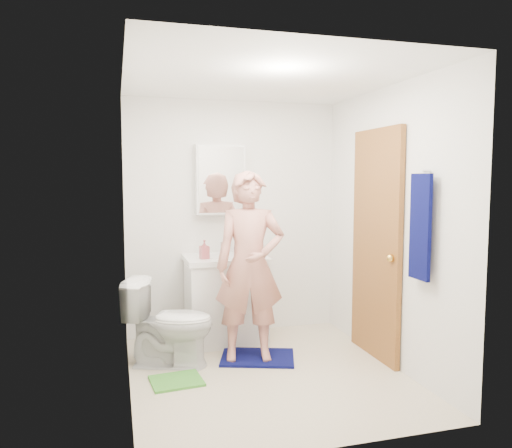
% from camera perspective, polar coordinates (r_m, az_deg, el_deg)
% --- Properties ---
extents(floor, '(2.20, 2.40, 0.02)m').
position_cam_1_polar(floor, '(4.32, 1.25, -16.85)').
color(floor, beige).
rests_on(floor, ground).
extents(ceiling, '(2.20, 2.40, 0.02)m').
position_cam_1_polar(ceiling, '(4.08, 1.33, 16.51)').
color(ceiling, white).
rests_on(ceiling, ground).
extents(wall_back, '(2.20, 0.02, 2.40)m').
position_cam_1_polar(wall_back, '(5.18, -2.61, 0.68)').
color(wall_back, silver).
rests_on(wall_back, ground).
extents(wall_front, '(2.20, 0.02, 2.40)m').
position_cam_1_polar(wall_front, '(2.89, 8.31, -3.06)').
color(wall_front, silver).
rests_on(wall_front, ground).
extents(wall_left, '(0.02, 2.40, 2.40)m').
position_cam_1_polar(wall_left, '(3.85, -14.73, -1.10)').
color(wall_left, silver).
rests_on(wall_left, ground).
extents(wall_right, '(0.02, 2.40, 2.40)m').
position_cam_1_polar(wall_right, '(4.47, 15.03, -0.24)').
color(wall_right, silver).
rests_on(wall_right, ground).
extents(vanity_cabinet, '(0.75, 0.55, 0.80)m').
position_cam_1_polar(vanity_cabinet, '(5.00, -3.50, -8.81)').
color(vanity_cabinet, white).
rests_on(vanity_cabinet, floor).
extents(countertop, '(0.79, 0.59, 0.05)m').
position_cam_1_polar(countertop, '(4.91, -3.52, -3.99)').
color(countertop, white).
rests_on(countertop, vanity_cabinet).
extents(sink_basin, '(0.40, 0.40, 0.03)m').
position_cam_1_polar(sink_basin, '(4.91, -3.53, -3.82)').
color(sink_basin, white).
rests_on(sink_basin, countertop).
extents(faucet, '(0.03, 0.03, 0.12)m').
position_cam_1_polar(faucet, '(5.07, -3.96, -2.73)').
color(faucet, silver).
rests_on(faucet, countertop).
extents(medicine_cabinet, '(0.50, 0.12, 0.70)m').
position_cam_1_polar(medicine_cabinet, '(5.07, -4.11, 5.09)').
color(medicine_cabinet, white).
rests_on(medicine_cabinet, wall_back).
extents(mirror_panel, '(0.46, 0.01, 0.66)m').
position_cam_1_polar(mirror_panel, '(5.01, -3.97, 5.09)').
color(mirror_panel, white).
rests_on(mirror_panel, wall_back).
extents(door, '(0.05, 0.80, 2.05)m').
position_cam_1_polar(door, '(4.60, 13.54, -2.25)').
color(door, '#9D622B').
rests_on(door, ground).
extents(door_knob, '(0.07, 0.07, 0.07)m').
position_cam_1_polar(door_knob, '(4.31, 15.13, -3.79)').
color(door_knob, gold).
rests_on(door_knob, door).
extents(towel, '(0.03, 0.24, 0.80)m').
position_cam_1_polar(towel, '(3.94, 18.27, -0.31)').
color(towel, '#070A48').
rests_on(towel, wall_right).
extents(towel_hook, '(0.06, 0.02, 0.02)m').
position_cam_1_polar(towel_hook, '(3.95, 18.93, 5.78)').
color(towel_hook, silver).
rests_on(towel_hook, wall_right).
extents(toilet, '(0.84, 0.64, 0.75)m').
position_cam_1_polar(toilet, '(4.44, -9.83, -11.01)').
color(toilet, white).
rests_on(toilet, floor).
extents(bath_mat, '(0.76, 0.64, 0.02)m').
position_cam_1_polar(bath_mat, '(4.63, 0.18, -15.01)').
color(bath_mat, '#070A48').
rests_on(bath_mat, floor).
extents(green_rug, '(0.43, 0.37, 0.02)m').
position_cam_1_polar(green_rug, '(4.20, -9.08, -17.28)').
color(green_rug, green).
rests_on(green_rug, floor).
extents(soap_dispenser, '(0.09, 0.10, 0.18)m').
position_cam_1_polar(soap_dispenser, '(4.77, -5.93, -2.90)').
color(soap_dispenser, '#B4545B').
rests_on(soap_dispenser, countertop).
extents(toothbrush_cup, '(0.14, 0.14, 0.09)m').
position_cam_1_polar(toothbrush_cup, '(5.06, -1.93, -2.93)').
color(toothbrush_cup, '#563B82').
rests_on(toothbrush_cup, countertop).
extents(man, '(0.66, 0.50, 1.66)m').
position_cam_1_polar(man, '(4.37, -0.71, -4.81)').
color(man, tan).
rests_on(man, bath_mat).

